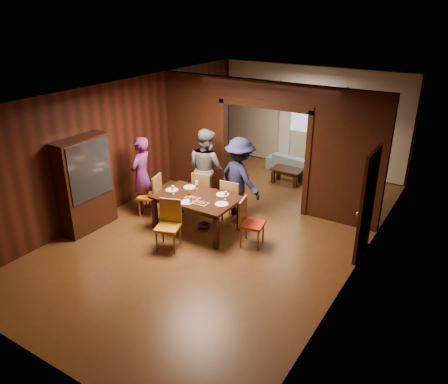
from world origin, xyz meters
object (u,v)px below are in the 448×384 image
Objects in this scene: person_navy at (240,178)px; chair_far_l at (205,191)px; chair_far_r at (233,199)px; chair_left at (149,195)px; chair_right at (252,223)px; person_grey at (206,168)px; sofa at (300,165)px; person_purple at (142,175)px; dining_table at (197,213)px; coffee_table at (287,176)px; hutch at (85,185)px; chair_near at (168,226)px.

chair_far_l is (-0.81, -0.21, -0.42)m from person_navy.
chair_left is at bearing 19.41° from chair_far_r.
person_grey is at bearing 48.29° from chair_right.
sofa is 1.90× the size of chair_far_r.
person_grey is 0.52m from chair_far_l.
chair_far_r is at bearing 100.94° from person_purple.
person_purple reaches higher than chair_left.
dining_table is (1.57, -0.09, -0.50)m from person_purple.
chair_right is (0.76, -3.33, 0.28)m from coffee_table.
chair_left reaches higher than dining_table.
coffee_table is 0.82× the size of chair_right.
sofa is 1.90× the size of chair_far_l.
chair_right is at bearing 134.30° from chair_far_r.
chair_left is 1.44m from hutch.
chair_near is at bearing 97.12° from person_navy.
sofa is 3.47m from chair_far_l.
person_grey is 0.91m from person_navy.
dining_table is 1.31m from chair_left.
chair_far_r is (1.71, 0.80, 0.00)m from chair_left.
chair_left reaches higher than sofa.
dining_table is at bearing 68.11° from chair_near.
coffee_table is (2.10, 3.30, -0.68)m from person_purple.
chair_left is 1.00× the size of chair_far_r.
chair_near is at bearing 117.43° from person_grey.
person_purple is 3.97m from coffee_table.
coffee_table is at bearing 1.03° from chair_right.
person_grey is at bearing 123.51° from person_purple.
chair_right is at bearing 74.82° from chair_left.
sofa is 5.15m from chair_near.
chair_far_r is at bearing 39.26° from hutch.
coffee_table is at bearing 138.57° from person_purple.
sofa is 5.96m from hutch.
hutch is at bearing 98.34° from chair_right.
person_grey is 1.04m from chair_far_r.
hutch is (-1.95, -0.24, 0.52)m from chair_near.
chair_far_r is at bearing 165.59° from chair_far_l.
person_purple is 1.82× the size of chair_far_l.
chair_near is at bearing -97.52° from coffee_table.
chair_far_l is 1.81m from chair_near.
hutch is at bearing 70.84° from person_grey.
person_purple is 1.82× the size of chair_left.
chair_near is 0.48× the size of hutch.
person_purple is 0.94× the size of person_grey.
chair_far_r is at bearing 37.94° from chair_right.
person_grey reaches higher than chair_left.
hutch is at bearing 41.16° from chair_far_l.
dining_table is 1.30m from chair_right.
chair_far_r and chair_near have the same top height.
chair_near is at bearing -92.38° from dining_table.
chair_near is (-0.58, -5.11, 0.22)m from sofa.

